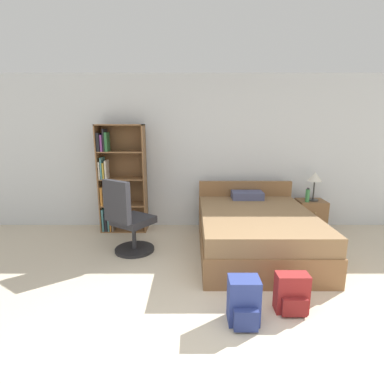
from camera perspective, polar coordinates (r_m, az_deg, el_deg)
ground_plane at (r=2.70m, az=11.01°, el=-29.10°), size 14.00×14.00×0.00m
wall_back at (r=5.24m, az=4.87°, el=7.41°), size 9.00×0.06×2.60m
bookshelf at (r=5.16m, az=-14.27°, el=1.86°), size 0.77×0.33×1.79m
bed at (r=4.39m, az=11.75°, el=-7.22°), size 1.56×2.03×0.85m
office_chair at (r=4.27m, az=-12.22°, el=-5.49°), size 0.70×0.72×1.08m
nightstand at (r=5.52m, az=21.43°, el=-4.14°), size 0.45×0.41×0.53m
table_lamp at (r=5.37m, az=22.18°, el=2.40°), size 0.24×0.24×0.48m
water_bottle at (r=5.30m, az=20.98°, el=-0.58°), size 0.07×0.07×0.24m
backpack_red at (r=3.21m, az=18.32°, el=-17.94°), size 0.31×0.22×0.39m
backpack_blue at (r=2.95m, az=9.67°, el=-19.97°), size 0.28×0.29×0.44m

